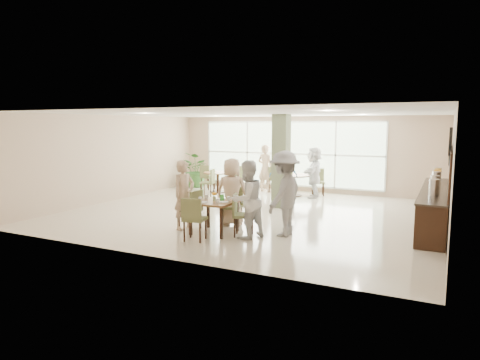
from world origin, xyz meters
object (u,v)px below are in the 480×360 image
at_px(adult_b, 314,172).
at_px(round_table_left, 218,177).
at_px(teen_far, 232,192).
at_px(teen_right, 247,200).
at_px(adult_a, 283,176).
at_px(adult_standing, 265,168).
at_px(main_table, 214,205).
at_px(potted_plant, 197,170).
at_px(buffet_counter, 435,205).
at_px(teen_standing, 284,193).
at_px(round_table_right, 294,179).
at_px(teen_left, 184,195).

bearing_deg(adult_b, round_table_left, -92.09).
bearing_deg(adult_b, teen_far, -17.09).
distance_m(teen_right, adult_a, 5.01).
distance_m(adult_a, adult_standing, 1.79).
xyz_separation_m(teen_right, adult_b, (-0.20, 5.83, 0.01)).
bearing_deg(adult_a, main_table, -112.81).
xyz_separation_m(main_table, potted_plant, (-4.25, 6.10, 0.04)).
relative_size(buffet_counter, teen_right, 2.72).
height_order(teen_standing, adult_a, teen_standing).
distance_m(buffet_counter, teen_far, 5.00).
bearing_deg(round_table_left, main_table, -61.67).
distance_m(main_table, teen_far, 0.88).
bearing_deg(round_table_right, round_table_left, -170.35).
relative_size(teen_right, adult_a, 1.08).
xyz_separation_m(teen_right, adult_a, (-0.98, 4.92, -0.06)).
distance_m(round_table_right, teen_far, 4.92).
relative_size(round_table_left, teen_left, 0.63).
xyz_separation_m(round_table_left, potted_plant, (-1.39, 0.80, 0.13)).
relative_size(main_table, adult_b, 0.54).
bearing_deg(main_table, adult_standing, 102.02).
relative_size(teen_left, teen_right, 0.96).
distance_m(teen_left, teen_far, 1.20).
bearing_deg(teen_right, adult_standing, -137.17).
distance_m(round_table_left, teen_right, 6.55).
height_order(main_table, adult_standing, adult_standing).
distance_m(main_table, buffet_counter, 5.42).
distance_m(main_table, round_table_left, 6.02).
bearing_deg(teen_standing, round_table_right, -158.27).
xyz_separation_m(teen_far, teen_right, (0.86, -0.94, 0.02)).
height_order(round_table_left, teen_standing, teen_standing).
height_order(buffet_counter, teen_far, buffet_counter).
height_order(buffet_counter, teen_right, buffet_counter).
xyz_separation_m(adult_a, adult_standing, (-1.20, 1.32, 0.09)).
bearing_deg(teen_right, adult_a, -145.13).
bearing_deg(adult_b, potted_plant, -103.47).
bearing_deg(adult_b, teen_right, -7.47).
xyz_separation_m(buffet_counter, adult_b, (-3.90, 2.83, 0.32)).
distance_m(round_table_right, buffet_counter, 5.44).
relative_size(teen_left, adult_b, 0.95).
bearing_deg(potted_plant, buffet_counter, -19.83).
xyz_separation_m(teen_left, adult_a, (0.72, 4.82, -0.03)).
distance_m(round_table_left, adult_a, 2.79).
bearing_deg(teen_far, adult_b, -106.41).
bearing_deg(teen_left, buffet_counter, -45.46).
xyz_separation_m(buffet_counter, adult_a, (-4.68, 1.92, 0.25)).
xyz_separation_m(round_table_right, adult_standing, (-1.24, 0.39, 0.29)).
distance_m(main_table, adult_b, 5.80).
bearing_deg(buffet_counter, round_table_right, 148.41).
bearing_deg(adult_b, adult_a, -49.96).
height_order(buffet_counter, adult_a, buffet_counter).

